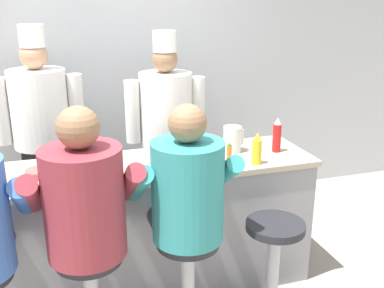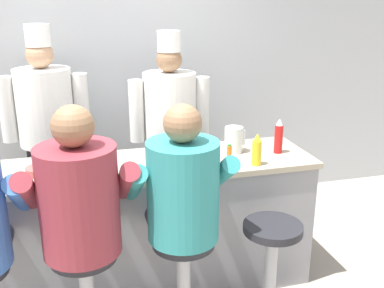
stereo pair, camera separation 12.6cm
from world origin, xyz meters
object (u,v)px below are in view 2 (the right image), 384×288
water_pitcher_clear (234,140)px  empty_stool_round (271,258)px  breakfast_plate (97,165)px  cook_in_whites_near (47,125)px  ketchup_bottle_red (279,137)px  mustard_bottle_yellow (257,150)px  diner_seated_maroon (80,207)px  cook_in_whites_far (170,126)px  coffee_mug_tan (72,175)px  hot_sauce_bottle_orange (229,153)px  diner_seated_teal (182,197)px  cereal_bowl (39,171)px  napkin_dispenser_chrome (187,152)px

water_pitcher_clear → empty_stool_round: 0.89m
water_pitcher_clear → breakfast_plate: bearing=-177.4°
water_pitcher_clear → cook_in_whites_near: size_ratio=0.10×
ketchup_bottle_red → water_pitcher_clear: size_ratio=1.36×
mustard_bottle_yellow → diner_seated_maroon: (-1.18, -0.34, -0.10)m
cook_in_whites_far → coffee_mug_tan: bearing=-130.2°
breakfast_plate → diner_seated_maroon: diner_seated_maroon is taller
breakfast_plate → cook_in_whites_far: 1.03m
water_pitcher_clear → breakfast_plate: size_ratio=0.84×
diner_seated_maroon → empty_stool_round: 1.25m
ketchup_bottle_red → cook_in_whites_far: size_ratio=0.14×
coffee_mug_tan → hot_sauce_bottle_orange: bearing=4.4°
ketchup_bottle_red → diner_seated_teal: bearing=-148.1°
hot_sauce_bottle_orange → cereal_bowl: hot_sauce_bottle_orange is taller
cereal_bowl → cook_in_whites_near: (0.02, 1.00, 0.03)m
ketchup_bottle_red → empty_stool_round: ketchup_bottle_red is taller
mustard_bottle_yellow → napkin_dispenser_chrome: bearing=155.9°
empty_stool_round → coffee_mug_tan: bearing=160.7°
water_pitcher_clear → breakfast_plate: water_pitcher_clear is taller
hot_sauce_bottle_orange → coffee_mug_tan: hot_sauce_bottle_orange is taller
mustard_bottle_yellow → cook_in_whites_near: 1.85m
cook_in_whites_near → cook_in_whites_far: 1.04m
diner_seated_teal → cook_in_whites_far: (0.23, 1.37, 0.03)m
ketchup_bottle_red → water_pitcher_clear: ketchup_bottle_red is taller
ketchup_bottle_red → cook_in_whites_near: (-1.65, 1.02, -0.07)m
cereal_bowl → empty_stool_round: cereal_bowl is taller
hot_sauce_bottle_orange → water_pitcher_clear: bearing=61.0°
water_pitcher_clear → cook_in_whites_near: cook_in_whites_near is taller
coffee_mug_tan → cook_in_whites_far: cook_in_whites_far is taller
ketchup_bottle_red → empty_stool_round: bearing=-116.5°
hot_sauce_bottle_orange → diner_seated_teal: diner_seated_teal is taller
empty_stool_round → cook_in_whites_near: bearing=130.6°
cook_in_whites_near → cook_in_whites_far: bearing=-10.1°
hot_sauce_bottle_orange → cereal_bowl: bearing=175.8°
breakfast_plate → empty_stool_round: (1.01, -0.62, -0.50)m
coffee_mug_tan → empty_stool_round: bearing=-19.3°
diner_seated_teal → diner_seated_maroon: bearing=179.8°
coffee_mug_tan → napkin_dispenser_chrome: bearing=11.7°
diner_seated_maroon → diner_seated_teal: bearing=-0.2°
cereal_bowl → breakfast_plate: bearing=5.8°
cereal_bowl → napkin_dispenser_chrome: size_ratio=1.32×
hot_sauce_bottle_orange → cook_in_whites_near: bearing=138.6°
breakfast_plate → cook_in_whites_far: bearing=49.2°
breakfast_plate → diner_seated_teal: diner_seated_teal is taller
coffee_mug_tan → cereal_bowl: bearing=139.4°
cereal_bowl → cook_in_whites_far: bearing=38.1°
napkin_dispenser_chrome → cook_in_whites_far: bearing=85.8°
diner_seated_maroon → empty_stool_round: bearing=-1.8°
napkin_dispenser_chrome → empty_stool_round: size_ratio=0.18×
ketchup_bottle_red → water_pitcher_clear: (-0.31, 0.10, -0.03)m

